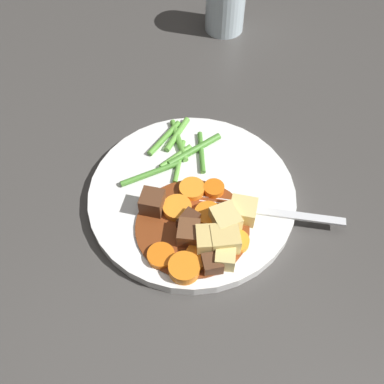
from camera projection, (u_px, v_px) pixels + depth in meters
name	position (u px, v px, depth m)	size (l,w,h in m)	color
ground_plane	(192.00, 199.00, 0.56)	(3.00, 3.00, 0.00)	#423F3D
dinner_plate	(192.00, 195.00, 0.56)	(0.26, 0.26, 0.02)	white
stew_sauce	(192.00, 226.00, 0.52)	(0.13, 0.13, 0.00)	brown
carrot_slice_0	(200.00, 256.00, 0.49)	(0.03, 0.03, 0.01)	orange
carrot_slice_1	(237.00, 242.00, 0.51)	(0.03, 0.03, 0.01)	orange
carrot_slice_2	(192.00, 187.00, 0.55)	(0.03, 0.03, 0.01)	orange
carrot_slice_3	(177.00, 208.00, 0.53)	(0.03, 0.03, 0.01)	orange
carrot_slice_4	(208.00, 215.00, 0.53)	(0.03, 0.03, 0.01)	orange
carrot_slice_5	(161.00, 256.00, 0.50)	(0.03, 0.03, 0.01)	orange
carrot_slice_6	(214.00, 189.00, 0.55)	(0.03, 0.03, 0.01)	orange
carrot_slice_7	(184.00, 268.00, 0.48)	(0.04, 0.04, 0.01)	orange
potato_chunk_0	(225.00, 257.00, 0.49)	(0.02, 0.02, 0.02)	#E5CC7A
potato_chunk_1	(205.00, 241.00, 0.50)	(0.03, 0.02, 0.03)	#DBBC6B
potato_chunk_2	(225.00, 220.00, 0.51)	(0.03, 0.03, 0.03)	#E5CC7A
potato_chunk_3	(243.00, 211.00, 0.52)	(0.03, 0.03, 0.02)	#E5CC7A
potato_chunk_4	(225.00, 240.00, 0.50)	(0.03, 0.03, 0.03)	#DBBC6B
meat_chunk_0	(189.00, 221.00, 0.52)	(0.02, 0.02, 0.02)	#4C2B19
meat_chunk_1	(189.00, 233.00, 0.50)	(0.02, 0.03, 0.02)	brown
meat_chunk_2	(208.00, 265.00, 0.48)	(0.02, 0.02, 0.02)	#56331E
meat_chunk_3	(152.00, 203.00, 0.53)	(0.03, 0.03, 0.03)	#56331E
green_bean_0	(175.00, 134.00, 0.60)	(0.01, 0.01, 0.06)	#66AD42
green_bean_1	(201.00, 152.00, 0.58)	(0.01, 0.01, 0.07)	#4C8E33
green_bean_2	(164.00, 138.00, 0.60)	(0.01, 0.01, 0.07)	#599E38
green_bean_3	(151.00, 173.00, 0.56)	(0.01, 0.01, 0.08)	#4C8E33
green_bean_4	(179.00, 161.00, 0.58)	(0.01, 0.01, 0.07)	#66AD42
green_bean_5	(176.00, 157.00, 0.58)	(0.01, 0.01, 0.05)	#66AD42
green_bean_6	(195.00, 150.00, 0.59)	(0.01, 0.01, 0.08)	#4C8E33
green_bean_7	(176.00, 139.00, 0.60)	(0.01, 0.01, 0.07)	#599E38
green_bean_8	(178.00, 144.00, 0.59)	(0.01, 0.01, 0.06)	#66AD42
fork	(266.00, 212.00, 0.53)	(0.08, 0.17, 0.00)	silver
water_glass	(226.00, 2.00, 0.73)	(0.07, 0.07, 0.10)	silver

